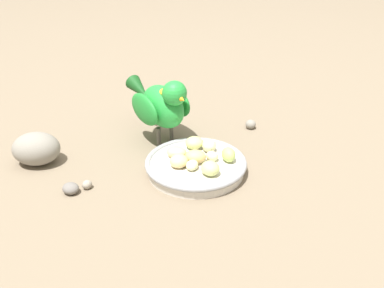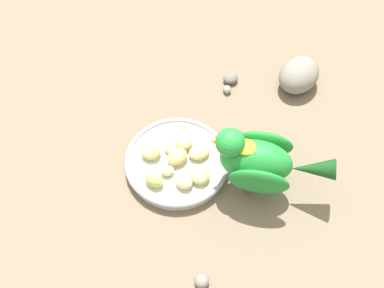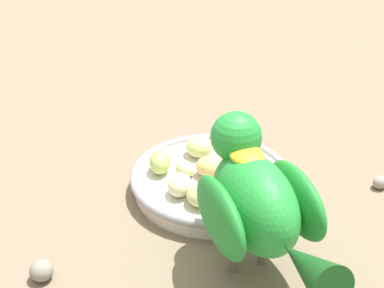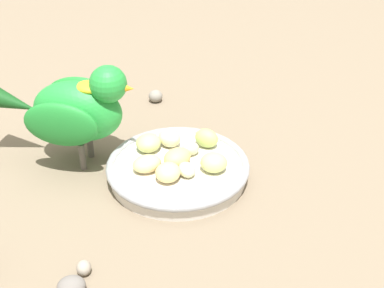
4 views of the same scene
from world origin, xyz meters
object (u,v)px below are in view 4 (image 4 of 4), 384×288
(apple_piece_3, at_px, (148,143))
(parrot, at_px, (74,108))
(pebble_1, at_px, (71,286))
(apple_piece_0, at_px, (169,138))
(apple_piece_8, at_px, (168,172))
(pebble_0, at_px, (156,96))
(apple_piece_5, at_px, (187,170))
(apple_piece_4, at_px, (190,149))
(apple_piece_1, at_px, (177,156))
(pebble_2, at_px, (84,268))
(feeding_bowl, at_px, (178,168))
(apple_piece_2, at_px, (147,164))
(apple_piece_6, at_px, (214,162))
(apple_piece_7, at_px, (206,138))

(apple_piece_3, bearing_deg, parrot, 169.73)
(pebble_1, bearing_deg, apple_piece_0, 60.95)
(apple_piece_8, xyz_separation_m, pebble_1, (-0.12, -0.16, -0.02))
(parrot, bearing_deg, pebble_0, 72.58)
(apple_piece_5, bearing_deg, apple_piece_0, 100.17)
(apple_piece_4, distance_m, pebble_1, 0.26)
(apple_piece_1, relative_size, apple_piece_5, 1.45)
(apple_piece_5, bearing_deg, pebble_2, -134.38)
(apple_piece_4, distance_m, apple_piece_8, 0.07)
(pebble_1, bearing_deg, feeding_bowl, 54.10)
(apple_piece_5, xyz_separation_m, pebble_1, (-0.14, -0.16, -0.02))
(apple_piece_1, relative_size, pebble_1, 1.31)
(pebble_0, bearing_deg, apple_piece_2, -98.32)
(apple_piece_0, height_order, parrot, parrot)
(apple_piece_3, bearing_deg, apple_piece_4, -19.56)
(apple_piece_2, bearing_deg, apple_piece_5, -20.46)
(apple_piece_1, distance_m, pebble_1, 0.23)
(apple_piece_2, bearing_deg, parrot, 143.35)
(apple_piece_2, bearing_deg, pebble_0, 81.68)
(apple_piece_6, bearing_deg, apple_piece_2, 171.09)
(feeding_bowl, height_order, apple_piece_0, apple_piece_0)
(apple_piece_8, height_order, parrot, parrot)
(parrot, bearing_deg, apple_piece_8, -19.35)
(apple_piece_1, relative_size, apple_piece_7, 1.15)
(parrot, bearing_deg, apple_piece_3, 9.23)
(parrot, bearing_deg, apple_piece_5, -11.90)
(pebble_2, bearing_deg, feeding_bowl, 52.55)
(pebble_0, relative_size, pebble_1, 0.77)
(apple_piece_1, bearing_deg, pebble_1, -125.72)
(apple_piece_1, distance_m, parrot, 0.15)
(apple_piece_8, height_order, pebble_1, apple_piece_8)
(apple_piece_2, relative_size, apple_piece_3, 1.10)
(apple_piece_0, relative_size, apple_piece_4, 1.36)
(apple_piece_2, xyz_separation_m, apple_piece_4, (0.06, 0.03, -0.00))
(feeding_bowl, distance_m, apple_piece_4, 0.03)
(pebble_0, bearing_deg, apple_piece_1, -88.10)
(apple_piece_4, xyz_separation_m, apple_piece_7, (0.03, 0.02, 0.00))
(apple_piece_5, relative_size, pebble_2, 1.46)
(pebble_1, xyz_separation_m, pebble_2, (0.01, 0.03, -0.00))
(apple_piece_3, height_order, pebble_1, apple_piece_3)
(parrot, bearing_deg, pebble_1, -72.03)
(apple_piece_1, bearing_deg, feeding_bowl, -25.85)
(apple_piece_0, relative_size, apple_piece_6, 0.93)
(apple_piece_4, bearing_deg, apple_piece_8, -124.34)
(apple_piece_0, relative_size, pebble_2, 1.79)
(apple_piece_7, bearing_deg, feeding_bowl, -140.06)
(apple_piece_2, bearing_deg, apple_piece_3, 82.59)
(apple_piece_1, xyz_separation_m, apple_piece_5, (0.01, -0.03, -0.00))
(apple_piece_6, bearing_deg, apple_piece_8, -169.16)
(apple_piece_1, relative_size, apple_piece_6, 1.11)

